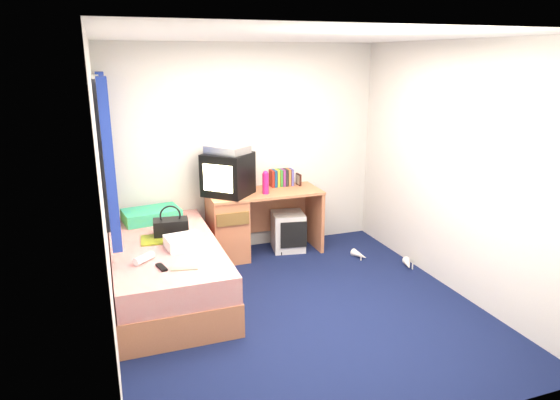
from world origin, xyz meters
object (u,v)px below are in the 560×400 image
object	(u,v)px
storage_cube	(288,231)
crt_tv	(228,174)
colour_swatch_fan	(185,269)
aerosol_can	(254,184)
bed	(166,270)
remote_control	(162,267)
water_bottle	(144,258)
towel	(184,242)
white_heels	(383,259)
desk	(242,222)
picture_frame	(299,179)
handbag	(171,227)
pink_water_bottle	(266,184)
magazine	(152,240)
vcr	(227,149)
pillow	(152,215)

from	to	relation	value
storage_cube	crt_tv	xyz separation A→B (m)	(-0.72, 0.01, 0.76)
colour_swatch_fan	aerosol_can	bearing A→B (deg)	53.81
bed	remote_control	distance (m)	0.65
bed	crt_tv	bearing A→B (deg)	42.12
aerosol_can	water_bottle	distance (m)	1.79
remote_control	towel	bearing A→B (deg)	44.36
remote_control	storage_cube	bearing A→B (deg)	24.91
white_heels	desk	bearing A→B (deg)	151.76
aerosol_can	picture_frame	bearing A→B (deg)	10.48
white_heels	handbag	bearing A→B (deg)	174.43
aerosol_can	remote_control	xyz separation A→B (m)	(-1.21, -1.33, -0.29)
bed	colour_swatch_fan	distance (m)	0.73
pink_water_bottle	magazine	world-z (taller)	pink_water_bottle
towel	white_heels	distance (m)	2.31
towel	white_heels	size ratio (longest dim) A/B	0.50
crt_tv	bed	bearing A→B (deg)	-94.39
handbag	towel	size ratio (longest dim) A/B	1.09
vcr	remote_control	world-z (taller)	vcr
bed	pink_water_bottle	world-z (taller)	pink_water_bottle
pink_water_bottle	aerosol_can	world-z (taller)	pink_water_bottle
white_heels	magazine	bearing A→B (deg)	176.74
desk	pink_water_bottle	xyz separation A→B (m)	(0.26, -0.11, 0.46)
bed	aerosol_can	xyz separation A→B (m)	(1.12, 0.75, 0.58)
storage_cube	magazine	bearing A→B (deg)	-149.45
pink_water_bottle	magazine	size ratio (longest dim) A/B	0.83
picture_frame	colour_swatch_fan	xyz separation A→B (m)	(-1.64, -1.53, -0.27)
picture_frame	towel	size ratio (longest dim) A/B	0.43
bed	remote_control	bearing A→B (deg)	-99.56
pink_water_bottle	white_heels	xyz separation A→B (m)	(1.17, -0.66, -0.83)
picture_frame	remote_control	world-z (taller)	picture_frame
vcr	towel	bearing A→B (deg)	-74.82
aerosol_can	towel	size ratio (longest dim) A/B	0.58
colour_swatch_fan	picture_frame	bearing A→B (deg)	43.03
storage_cube	towel	size ratio (longest dim) A/B	1.41
bed	pillow	world-z (taller)	pillow
pillow	water_bottle	distance (m)	1.14
magazine	white_heels	size ratio (longest dim) A/B	0.43
aerosol_can	storage_cube	bearing A→B (deg)	-3.55
bed	handbag	size ratio (longest dim) A/B	5.66
magazine	colour_swatch_fan	xyz separation A→B (m)	(0.18, -0.78, -0.00)
bed	desk	distance (m)	1.22
handbag	remote_control	distance (m)	0.80
water_bottle	white_heels	bearing A→B (deg)	7.96
water_bottle	colour_swatch_fan	size ratio (longest dim) A/B	0.91
storage_cube	desk	bearing A→B (deg)	-171.31
water_bottle	vcr	bearing A→B (deg)	47.52
towel	magazine	xyz separation A→B (m)	(-0.26, 0.28, -0.05)
storage_cube	colour_swatch_fan	world-z (taller)	colour_swatch_fan
handbag	white_heels	distance (m)	2.39
water_bottle	white_heels	world-z (taller)	water_bottle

